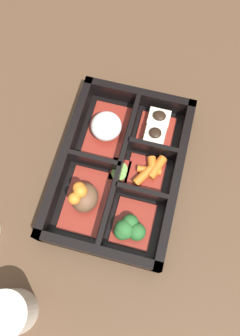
% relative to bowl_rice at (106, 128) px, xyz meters
% --- Properties ---
extents(ground_plane, '(3.00, 3.00, 0.00)m').
position_rel_bowl_rice_xyz_m(ground_plane, '(-0.07, -0.04, -0.03)').
color(ground_plane, '#4C3523').
extents(bento_base, '(0.30, 0.20, 0.01)m').
position_rel_bowl_rice_xyz_m(bento_base, '(-0.07, -0.04, -0.02)').
color(bento_base, black).
rests_on(bento_base, ground_plane).
extents(bento_rim, '(0.30, 0.20, 0.05)m').
position_rel_bowl_rice_xyz_m(bento_rim, '(-0.07, -0.04, -0.00)').
color(bento_rim, black).
rests_on(bento_rim, ground_plane).
extents(bowl_stew, '(0.11, 0.07, 0.06)m').
position_rel_bowl_rice_xyz_m(bowl_stew, '(-0.13, 0.00, 0.00)').
color(bowl_stew, maroon).
rests_on(bowl_stew, bento_base).
extents(bowl_rice, '(0.11, 0.07, 0.04)m').
position_rel_bowl_rice_xyz_m(bowl_rice, '(0.00, 0.00, 0.00)').
color(bowl_rice, maroon).
rests_on(bowl_rice, bento_base).
extents(bowl_greens, '(0.08, 0.06, 0.04)m').
position_rel_bowl_rice_xyz_m(bowl_greens, '(-0.16, -0.08, -0.00)').
color(bowl_greens, maroon).
rests_on(bowl_greens, bento_base).
extents(bowl_carrots, '(0.06, 0.06, 0.02)m').
position_rel_bowl_rice_xyz_m(bowl_carrots, '(-0.06, -0.09, -0.01)').
color(bowl_carrots, maroon).
rests_on(bowl_carrots, bento_base).
extents(bowl_tofu, '(0.07, 0.06, 0.04)m').
position_rel_bowl_rice_xyz_m(bowl_tofu, '(0.02, -0.09, -0.01)').
color(bowl_tofu, maroon).
rests_on(bowl_tofu, bento_base).
extents(bowl_pickles, '(0.04, 0.04, 0.01)m').
position_rel_bowl_rice_xyz_m(bowl_pickles, '(-0.07, -0.04, -0.01)').
color(bowl_pickles, maroon).
rests_on(bowl_pickles, bento_base).
extents(tea_cup, '(0.07, 0.07, 0.07)m').
position_rel_bowl_rice_xyz_m(tea_cup, '(-0.32, 0.05, 0.01)').
color(tea_cup, beige).
rests_on(tea_cup, ground_plane).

